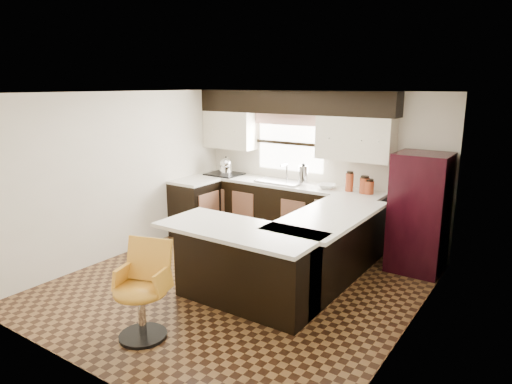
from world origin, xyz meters
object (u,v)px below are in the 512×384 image
Objects in this scene: refrigerator at (419,213)px; bar_chair at (140,292)px; peninsula_return at (245,267)px; peninsula_long at (324,251)px.

bar_chair is (-1.80, -3.32, -0.32)m from refrigerator.
refrigerator reaches higher than peninsula_return.
refrigerator is at bearing 54.63° from peninsula_long.
bar_chair reaches higher than peninsula_return.
peninsula_long is 1.18× the size of peninsula_return.
peninsula_long is 1.11m from peninsula_return.
bar_chair is at bearing -114.19° from peninsula_long.
peninsula_long is at bearing 48.65° from bar_chair.
peninsula_long is 1.98× the size of bar_chair.
peninsula_return is 1.25m from bar_chair.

